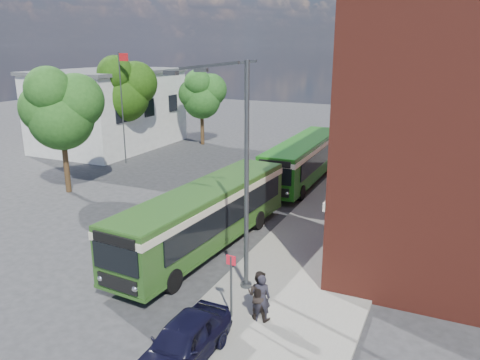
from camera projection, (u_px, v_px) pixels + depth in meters
The scene contains 15 objects.
ground at pixel (165, 248), 22.70m from camera, with size 120.00×120.00×0.00m, color #2B2B2E.
pavement at pixel (346, 216), 26.84m from camera, with size 6.00×48.00×0.15m, color gray.
kerb_line at pixel (295, 209), 28.08m from camera, with size 0.12×48.00×0.01m, color beige.
white_building at pixel (110, 109), 44.63m from camera, with size 9.40×13.40×7.30m.
flagpole at pixel (122, 104), 37.68m from camera, with size 0.95×0.10×9.00m.
street_lamp at pixel (238, 174), 17.68m from camera, with size 2.96×2.38×9.00m.
bus_stop_sign at pixel (231, 282), 16.36m from camera, with size 0.35×0.08×2.52m.
bus_front at pixel (206, 212), 22.34m from camera, with size 3.38×12.53×3.02m.
bus_rear at pixel (304, 157), 33.42m from camera, with size 2.75×12.34×3.02m.
parked_car at pixel (183, 342), 14.15m from camera, with size 1.63×4.05×1.38m, color black.
pedestrian_a at pixel (261, 298), 16.24m from camera, with size 0.65×0.43×1.78m, color black.
pedestrian_b at pixel (259, 295), 16.39m from camera, with size 0.89×0.69×1.82m, color black.
tree_left at pixel (60, 108), 29.86m from camera, with size 4.92×4.67×8.30m.
tree_mid at pixel (123, 89), 39.90m from camera, with size 5.17×4.91×8.73m.
tree_right at pixel (202, 94), 45.14m from camera, with size 4.34×4.12×7.32m.
Camera 1 is at (12.05, -17.44, 9.49)m, focal length 35.00 mm.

